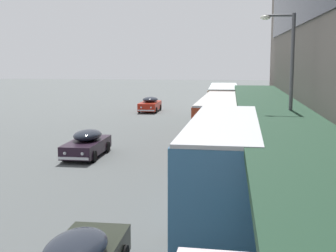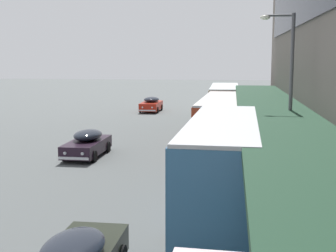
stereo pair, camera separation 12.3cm
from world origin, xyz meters
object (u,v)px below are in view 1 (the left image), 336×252
(transit_bus_kerbside_front, at_px, (224,159))
(transit_bus_kerbside_rear, at_px, (221,118))
(sedan_oncoming_rear, at_px, (150,104))
(sedan_lead_near, at_px, (87,143))
(transit_bus_kerbside_far, at_px, (223,101))
(street_lamp, at_px, (288,86))

(transit_bus_kerbside_front, height_order, transit_bus_kerbside_rear, transit_bus_kerbside_front)
(transit_bus_kerbside_front, relative_size, sedan_oncoming_rear, 2.27)
(transit_bus_kerbside_rear, distance_m, sedan_oncoming_rear, 20.00)
(sedan_oncoming_rear, distance_m, sedan_lead_near, 23.13)
(sedan_lead_near, bearing_deg, transit_bus_kerbside_front, -47.60)
(transit_bus_kerbside_rear, relative_size, sedan_oncoming_rear, 2.51)
(transit_bus_kerbside_rear, bearing_deg, transit_bus_kerbside_far, 89.96)
(sedan_oncoming_rear, height_order, sedan_lead_near, sedan_oncoming_rear)
(transit_bus_kerbside_far, relative_size, sedan_oncoming_rear, 2.30)
(transit_bus_kerbside_front, xyz_separation_m, sedan_lead_near, (-7.95, 8.71, -1.20))
(transit_bus_kerbside_rear, relative_size, sedan_lead_near, 2.45)
(transit_bus_kerbside_far, bearing_deg, sedan_oncoming_rear, 140.22)
(transit_bus_kerbside_rear, relative_size, street_lamp, 1.56)
(street_lamp, bearing_deg, sedan_oncoming_rear, 111.34)
(transit_bus_kerbside_far, bearing_deg, transit_bus_kerbside_rear, -90.04)
(sedan_lead_near, bearing_deg, sedan_oncoming_rear, 90.69)
(transit_bus_kerbside_front, height_order, street_lamp, street_lamp)
(street_lamp, bearing_deg, transit_bus_kerbside_front, -124.10)
(transit_bus_kerbside_far, height_order, sedan_oncoming_rear, transit_bus_kerbside_far)
(street_lamp, bearing_deg, transit_bus_kerbside_rear, 107.84)
(sedan_oncoming_rear, relative_size, street_lamp, 0.62)
(sedan_oncoming_rear, bearing_deg, sedan_lead_near, -89.31)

